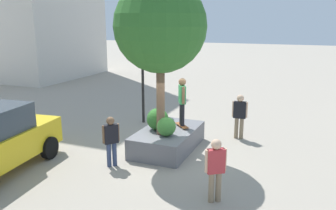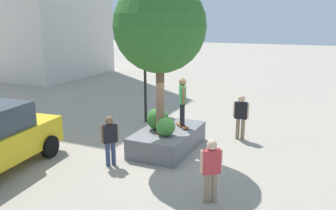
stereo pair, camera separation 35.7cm
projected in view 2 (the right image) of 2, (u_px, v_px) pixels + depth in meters
name	position (u px, v px, depth m)	size (l,w,h in m)	color
ground_plane	(165.00, 153.00, 11.96)	(120.00, 120.00, 0.00)	#9E9384
planter_ledge	(168.00, 139.00, 12.27)	(3.05, 1.81, 0.72)	slate
plaza_tree	(160.00, 27.00, 10.88)	(2.98, 2.98, 5.07)	brown
boxwood_shrub	(166.00, 127.00, 11.46)	(0.64, 0.64, 0.64)	#3D7A33
hedge_clump	(158.00, 119.00, 12.10)	(0.78, 0.78, 0.78)	#2D6628
skateboard	(182.00, 126.00, 12.46)	(0.72, 0.71, 0.07)	brown
skateboarder	(182.00, 98.00, 12.22)	(0.52, 0.40, 1.72)	black
traffic_light_corner	(145.00, 52.00, 14.84)	(0.37, 0.33, 4.68)	black
bystander_watching	(241.00, 114.00, 13.12)	(0.27, 0.59, 1.75)	#847056
passerby_with_bag	(110.00, 137.00, 10.72)	(0.45, 0.42, 1.62)	navy
pedestrian_crossing	(211.00, 167.00, 8.50)	(0.41, 0.48, 1.67)	#847056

